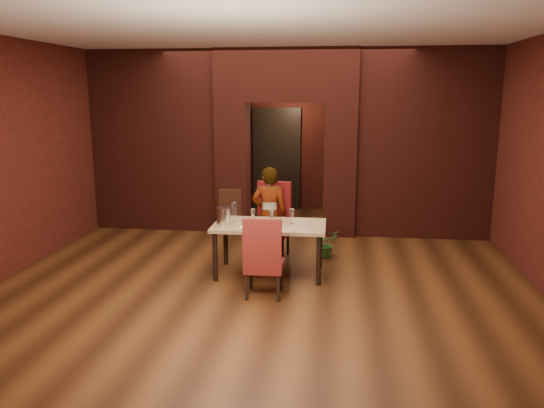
% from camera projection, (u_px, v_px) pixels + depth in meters
% --- Properties ---
extents(floor, '(8.00, 8.00, 0.00)m').
position_uv_depth(floor, '(271.00, 266.00, 7.64)').
color(floor, '#4D2913').
rests_on(floor, ground).
extents(ceiling, '(7.00, 8.00, 0.04)m').
position_uv_depth(ceiling, '(271.00, 35.00, 6.99)').
color(ceiling, silver).
rests_on(ceiling, ground).
extents(wall_back, '(7.00, 0.04, 3.20)m').
position_uv_depth(wall_back, '(296.00, 134.00, 11.20)').
color(wall_back, maroon).
rests_on(wall_back, ground).
extents(wall_front, '(7.00, 0.04, 3.20)m').
position_uv_depth(wall_front, '(190.00, 227.00, 3.43)').
color(wall_front, maroon).
rests_on(wall_front, ground).
extents(wall_left, '(0.04, 8.00, 3.20)m').
position_uv_depth(wall_left, '(34.00, 152.00, 7.76)').
color(wall_left, maroon).
rests_on(wall_left, ground).
extents(wall_right, '(0.04, 8.00, 3.20)m').
position_uv_depth(wall_right, '(538.00, 160.00, 6.87)').
color(wall_right, maroon).
rests_on(wall_right, ground).
extents(pillar_left, '(0.55, 0.55, 2.30)m').
position_uv_depth(pillar_left, '(233.00, 167.00, 9.47)').
color(pillar_left, maroon).
rests_on(pillar_left, ground).
extents(pillar_right, '(0.55, 0.55, 2.30)m').
position_uv_depth(pillar_right, '(340.00, 169.00, 9.23)').
color(pillar_right, maroon).
rests_on(pillar_right, ground).
extents(lintel, '(2.45, 0.55, 0.90)m').
position_uv_depth(lintel, '(286.00, 75.00, 9.02)').
color(lintel, maroon).
rests_on(lintel, ground).
extents(wing_wall_left, '(2.28, 0.35, 3.20)m').
position_uv_depth(wing_wall_left, '(156.00, 141.00, 9.55)').
color(wing_wall_left, maroon).
rests_on(wing_wall_left, ground).
extents(wing_wall_right, '(2.28, 0.35, 3.20)m').
position_uv_depth(wing_wall_right, '(425.00, 145.00, 8.96)').
color(wing_wall_right, maroon).
rests_on(wing_wall_right, ground).
extents(vent_panel, '(0.40, 0.03, 0.50)m').
position_uv_depth(vent_panel, '(230.00, 204.00, 9.30)').
color(vent_panel, '#A85230').
rests_on(vent_panel, ground).
extents(rear_door, '(0.90, 0.08, 2.10)m').
position_uv_depth(rear_door, '(277.00, 160.00, 11.30)').
color(rear_door, black).
rests_on(rear_door, ground).
extents(rear_door_frame, '(1.02, 0.04, 2.22)m').
position_uv_depth(rear_door_frame, '(276.00, 161.00, 11.26)').
color(rear_door_frame, black).
rests_on(rear_door_frame, ground).
extents(dining_table, '(1.53, 0.88, 0.71)m').
position_uv_depth(dining_table, '(270.00, 249.00, 7.26)').
color(dining_table, '#A58557').
rests_on(dining_table, ground).
extents(chair_far, '(0.56, 0.56, 1.14)m').
position_uv_depth(chair_far, '(271.00, 221.00, 7.94)').
color(chair_far, maroon).
rests_on(chair_far, ground).
extents(chair_near, '(0.47, 0.47, 1.01)m').
position_uv_depth(chair_near, '(264.00, 256.00, 6.46)').
color(chair_near, maroon).
rests_on(chair_near, ground).
extents(person_seated, '(0.55, 0.39, 1.41)m').
position_uv_depth(person_seated, '(269.00, 214.00, 7.82)').
color(person_seated, silver).
rests_on(person_seated, ground).
extents(wine_glass_a, '(0.08, 0.08, 0.19)m').
position_uv_depth(wine_glass_a, '(253.00, 216.00, 7.25)').
color(wine_glass_a, white).
rests_on(wine_glass_a, dining_table).
extents(wine_glass_b, '(0.07, 0.07, 0.18)m').
position_uv_depth(wine_glass_b, '(272.00, 218.00, 7.15)').
color(wine_glass_b, white).
rests_on(wine_glass_b, dining_table).
extents(wine_glass_c, '(0.09, 0.09, 0.21)m').
position_uv_depth(wine_glass_c, '(292.00, 217.00, 7.16)').
color(wine_glass_c, silver).
rests_on(wine_glass_c, dining_table).
extents(tasting_sheet, '(0.36, 0.29, 0.00)m').
position_uv_depth(tasting_sheet, '(253.00, 226.00, 7.04)').
color(tasting_sheet, white).
rests_on(tasting_sheet, dining_table).
extents(wine_bucket, '(0.19, 0.19, 0.23)m').
position_uv_depth(wine_bucket, '(224.00, 216.00, 7.14)').
color(wine_bucket, silver).
rests_on(wine_bucket, dining_table).
extents(water_bottle, '(0.07, 0.07, 0.29)m').
position_uv_depth(water_bottle, '(234.00, 211.00, 7.30)').
color(water_bottle, white).
rests_on(water_bottle, dining_table).
extents(potted_plant, '(0.50, 0.49, 0.42)m').
position_uv_depth(potted_plant, '(325.00, 244.00, 8.05)').
color(potted_plant, '#2E6225').
rests_on(potted_plant, ground).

